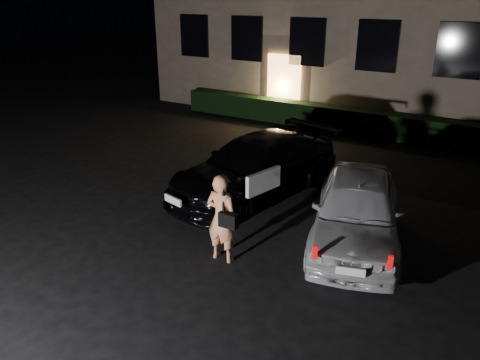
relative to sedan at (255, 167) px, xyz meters
The scene contains 5 objects.
ground 3.96m from the sedan, 81.36° to the right, with size 80.00×80.00×0.00m, color black.
hedge 6.68m from the sedan, 84.96° to the left, with size 15.00×0.70×0.85m, color black.
sedan is the anchor object (origin of this frame).
hatch 3.10m from the sedan, 19.36° to the right, with size 2.77×4.41×1.40m.
man 3.20m from the sedan, 70.40° to the right, with size 0.71×0.43×1.70m.
Camera 1 is at (4.84, -5.42, 4.64)m, focal length 35.00 mm.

